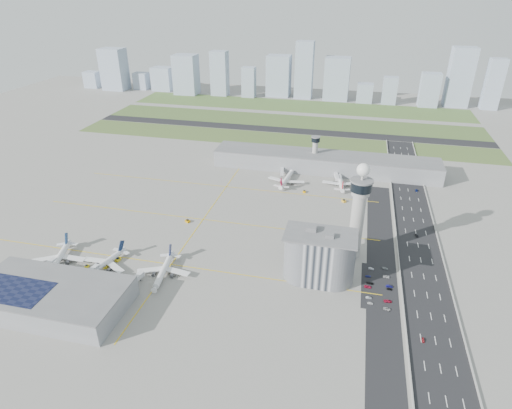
% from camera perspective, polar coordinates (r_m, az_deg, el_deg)
% --- Properties ---
extents(ground, '(1000.00, 1000.00, 0.00)m').
position_cam_1_polar(ground, '(290.81, -1.61, -5.73)').
color(ground, '#99968E').
extents(grass_strip_0, '(480.00, 50.00, 0.08)m').
position_cam_1_polar(grass_strip_0, '(493.76, 2.89, 8.63)').
color(grass_strip_0, '#425829').
rests_on(grass_strip_0, ground).
extents(grass_strip_1, '(480.00, 60.00, 0.08)m').
position_cam_1_polar(grass_strip_1, '(564.26, 4.34, 11.01)').
color(grass_strip_1, '#42592A').
rests_on(grass_strip_1, ground).
extents(grass_strip_2, '(480.00, 70.00, 0.08)m').
position_cam_1_polar(grass_strip_2, '(640.59, 5.56, 12.96)').
color(grass_strip_2, '#45612E').
rests_on(grass_strip_2, ground).
extents(runway, '(480.00, 22.00, 0.10)m').
position_cam_1_polar(runway, '(528.38, 3.65, 9.88)').
color(runway, black).
rests_on(runway, ground).
extents(highway, '(28.00, 500.00, 0.10)m').
position_cam_1_polar(highway, '(288.09, 21.34, -8.23)').
color(highway, black).
rests_on(highway, ground).
extents(barrier_left, '(0.60, 500.00, 1.20)m').
position_cam_1_polar(barrier_left, '(285.65, 18.58, -7.90)').
color(barrier_left, '#9E9E99').
rests_on(barrier_left, ground).
extents(barrier_right, '(0.60, 500.00, 1.20)m').
position_cam_1_polar(barrier_right, '(290.58, 24.10, -8.36)').
color(barrier_right, '#9E9E99').
rests_on(barrier_right, ground).
extents(landside_road, '(18.00, 260.00, 0.08)m').
position_cam_1_polar(landside_road, '(276.57, 16.40, -8.96)').
color(landside_road, black).
rests_on(landside_road, ground).
extents(parking_lot, '(20.00, 44.00, 0.10)m').
position_cam_1_polar(parking_lot, '(266.72, 16.02, -10.42)').
color(parking_lot, black).
rests_on(parking_lot, ground).
extents(taxiway_line_h_0, '(260.00, 0.60, 0.01)m').
position_cam_1_polar(taxiway_line_h_0, '(279.50, -11.24, -7.85)').
color(taxiway_line_h_0, yellow).
rests_on(taxiway_line_h_0, ground).
extents(taxiway_line_h_1, '(260.00, 0.60, 0.01)m').
position_cam_1_polar(taxiway_line_h_1, '(326.03, -7.06, -1.98)').
color(taxiway_line_h_1, yellow).
rests_on(taxiway_line_h_1, ground).
extents(taxiway_line_h_2, '(260.00, 0.60, 0.01)m').
position_cam_1_polar(taxiway_line_h_2, '(376.39, -3.99, 2.38)').
color(taxiway_line_h_2, yellow).
rests_on(taxiway_line_h_2, ground).
extents(taxiway_line_v, '(0.60, 260.00, 0.01)m').
position_cam_1_polar(taxiway_line_v, '(326.03, -7.06, -1.98)').
color(taxiway_line_v, yellow).
rests_on(taxiway_line_v, ground).
extents(control_tower, '(14.00, 14.00, 64.50)m').
position_cam_1_polar(control_tower, '(272.75, 13.52, -0.42)').
color(control_tower, '#ADAAA5').
rests_on(control_tower, ground).
extents(secondary_tower, '(8.60, 8.60, 31.90)m').
position_cam_1_polar(secondary_tower, '(410.99, 7.87, 7.23)').
color(secondary_tower, '#ADAAA5').
rests_on(secondary_tower, ground).
extents(admin_building, '(42.00, 24.00, 33.50)m').
position_cam_1_polar(admin_building, '(257.11, 8.42, -6.89)').
color(admin_building, '#B2B2B7').
rests_on(admin_building, ground).
extents(terminal_pier, '(210.00, 32.00, 15.80)m').
position_cam_1_polar(terminal_pier, '(412.28, 9.13, 5.58)').
color(terminal_pier, gray).
rests_on(terminal_pier, ground).
extents(near_terminal, '(84.00, 42.00, 13.00)m').
position_cam_1_polar(near_terminal, '(264.30, -25.77, -11.06)').
color(near_terminal, gray).
rests_on(near_terminal, ground).
extents(airplane_near_a, '(44.34, 48.45, 11.32)m').
position_cam_1_polar(airplane_near_a, '(299.73, -24.96, -6.24)').
color(airplane_near_a, white).
rests_on(airplane_near_a, ground).
extents(airplane_near_b, '(40.21, 44.34, 10.57)m').
position_cam_1_polar(airplane_near_b, '(284.55, -19.75, -7.12)').
color(airplane_near_b, white).
rests_on(airplane_near_b, ground).
extents(airplane_near_c, '(38.41, 43.44, 10.99)m').
position_cam_1_polar(airplane_near_c, '(267.69, -12.33, -8.30)').
color(airplane_near_c, white).
rests_on(airplane_near_c, ground).
extents(airplane_far_a, '(37.28, 42.61, 11.07)m').
position_cam_1_polar(airplane_far_a, '(382.49, 4.09, 3.71)').
color(airplane_far_a, white).
rests_on(airplane_far_a, ground).
extents(airplane_far_b, '(37.51, 42.51, 10.81)m').
position_cam_1_polar(airplane_far_b, '(383.95, 11.26, 3.30)').
color(airplane_far_b, white).
rests_on(airplane_far_b, ground).
extents(jet_bridge_near_0, '(5.39, 14.31, 5.70)m').
position_cam_1_polar(jet_bridge_near_0, '(293.33, -27.08, -8.19)').
color(jet_bridge_near_0, silver).
rests_on(jet_bridge_near_0, ground).
extents(jet_bridge_near_1, '(5.39, 14.31, 5.70)m').
position_cam_1_polar(jet_bridge_near_1, '(276.24, -22.20, -9.37)').
color(jet_bridge_near_1, silver).
rests_on(jet_bridge_near_1, ground).
extents(jet_bridge_near_2, '(5.39, 14.31, 5.70)m').
position_cam_1_polar(jet_bridge_near_2, '(261.48, -16.69, -10.62)').
color(jet_bridge_near_2, silver).
rests_on(jet_bridge_near_2, ground).
extents(jet_bridge_far_0, '(5.39, 14.31, 5.70)m').
position_cam_1_polar(jet_bridge_far_0, '(403.51, 3.48, 4.62)').
color(jet_bridge_far_0, silver).
rests_on(jet_bridge_far_0, ground).
extents(jet_bridge_far_1, '(5.39, 14.31, 5.70)m').
position_cam_1_polar(jet_bridge_far_1, '(398.87, 10.58, 3.91)').
color(jet_bridge_far_1, silver).
rests_on(jet_bridge_far_1, ground).
extents(tug_0, '(2.37, 3.22, 1.77)m').
position_cam_1_polar(tug_0, '(291.36, -21.64, -7.66)').
color(tug_0, yellow).
rests_on(tug_0, ground).
extents(tug_1, '(3.32, 2.30, 1.92)m').
position_cam_1_polar(tug_1, '(286.94, -19.47, -7.80)').
color(tug_1, yellow).
rests_on(tug_1, ground).
extents(tug_2, '(3.07, 3.98, 2.09)m').
position_cam_1_polar(tug_2, '(291.04, -17.93, -6.97)').
color(tug_2, yellow).
rests_on(tug_2, ground).
extents(tug_3, '(4.29, 3.85, 2.07)m').
position_cam_1_polar(tug_3, '(323.60, -9.11, -2.17)').
color(tug_3, '#CD8700').
rests_on(tug_3, ground).
extents(tug_4, '(2.27, 3.29, 1.90)m').
position_cam_1_polar(tug_4, '(366.94, 6.45, 1.74)').
color(tug_4, '#F7A500').
rests_on(tug_4, ground).
extents(tug_5, '(4.08, 4.34, 2.08)m').
position_cam_1_polar(tug_5, '(355.95, 11.64, 0.49)').
color(tug_5, gold).
rests_on(tug_5, ground).
extents(car_lot_0, '(3.30, 1.59, 1.09)m').
position_cam_1_polar(car_lot_0, '(252.47, 14.98, -12.59)').
color(car_lot_0, white).
rests_on(car_lot_0, ground).
extents(car_lot_1, '(3.43, 1.43, 1.10)m').
position_cam_1_polar(car_lot_1, '(255.98, 14.80, -11.92)').
color(car_lot_1, '#9BA4AB').
rests_on(car_lot_1, ground).
extents(car_lot_2, '(4.23, 2.19, 1.14)m').
position_cam_1_polar(car_lot_2, '(263.77, 14.69, -10.56)').
color(car_lot_2, '#B01337').
rests_on(car_lot_2, ground).
extents(car_lot_3, '(4.19, 1.95, 1.18)m').
position_cam_1_polar(car_lot_3, '(266.87, 14.96, -10.09)').
color(car_lot_3, black).
rests_on(car_lot_3, ground).
extents(car_lot_4, '(3.46, 1.66, 1.14)m').
position_cam_1_polar(car_lot_4, '(272.17, 14.72, -9.23)').
color(car_lot_4, navy).
rests_on(car_lot_4, ground).
extents(car_lot_5, '(3.54, 1.65, 1.12)m').
position_cam_1_polar(car_lot_5, '(279.12, 15.10, -8.26)').
color(car_lot_5, silver).
rests_on(car_lot_5, ground).
extents(car_lot_6, '(4.44, 2.62, 1.16)m').
position_cam_1_polar(car_lot_6, '(251.15, 17.07, -13.16)').
color(car_lot_6, '#B0B0B0').
rests_on(car_lot_6, ground).
extents(car_lot_7, '(4.65, 2.44, 1.29)m').
position_cam_1_polar(car_lot_7, '(256.35, 17.17, -12.20)').
color(car_lot_7, '#AA1230').
rests_on(car_lot_7, ground).
extents(car_lot_8, '(3.29, 1.62, 1.08)m').
position_cam_1_polar(car_lot_8, '(265.51, 17.37, -10.70)').
color(car_lot_8, black).
rests_on(car_lot_8, ground).
extents(car_lot_9, '(3.99, 1.66, 1.28)m').
position_cam_1_polar(car_lot_9, '(267.46, 17.35, -10.36)').
color(car_lot_9, '#0E0E4F').
rests_on(car_lot_9, ground).
extents(car_lot_10, '(4.15, 2.00, 1.14)m').
position_cam_1_polar(car_lot_10, '(274.87, 16.99, -9.17)').
color(car_lot_10, silver).
rests_on(car_lot_10, ground).
extents(car_lot_11, '(3.80, 1.70, 1.08)m').
position_cam_1_polar(car_lot_11, '(281.77, 16.83, -8.16)').
color(car_lot_11, '#91979B').
rests_on(car_lot_11, ground).
extents(car_hw_0, '(1.49, 3.36, 1.12)m').
position_cam_1_polar(car_hw_0, '(238.97, 21.39, -16.48)').
color(car_hw_0, maroon).
rests_on(car_hw_0, ground).
extents(car_hw_1, '(1.97, 4.08, 1.29)m').
position_cam_1_polar(car_hw_1, '(323.00, 20.66, -3.89)').
color(car_hw_1, black).
rests_on(car_hw_1, ground).
extents(car_hw_2, '(2.29, 4.31, 1.15)m').
position_cam_1_polar(car_hw_2, '(392.46, 20.62, 1.77)').
color(car_hw_2, navy).
rests_on(car_hw_2, ground).
extents(car_hw_4, '(1.69, 3.57, 1.18)m').
position_cam_1_polar(car_hw_4, '(446.09, 18.13, 5.24)').
color(car_hw_4, gray).
rests_on(car_hw_4, ground).
extents(skyline_bldg_0, '(24.05, 19.24, 26.50)m').
position_cam_1_polar(skyline_bldg_0, '(804.76, -20.97, 15.29)').
color(skyline_bldg_0, '#9EADC1').
rests_on(skyline_bldg_0, ground).
extents(skyline_bldg_1, '(37.63, 30.10, 65.60)m').
position_cam_1_polar(skyline_bldg_1, '(773.29, -18.38, 16.75)').
color(skyline_bldg_1, '#9EADC1').
rests_on(skyline_bldg_1, ground).
extents(skyline_bldg_2, '(22.81, 18.25, 26.79)m').
position_cam_1_polar(skyline_bldg_2, '(767.96, -15.03, 15.63)').
color(skyline_bldg_2, '#9EADC1').
rests_on(skyline_bldg_2, ground).
extents(skyline_bldg_3, '(32.30, 25.84, 36.93)m').
position_cam_1_polar(skyline_bldg_3, '(750.93, -12.31, 16.07)').
color(skyline_bldg_3, '#9EADC1').
rests_on(skyline_bldg_3, ground).
extents(skyline_bldg_4, '(35.81, 28.65, 60.36)m').
position_cam_1_polar(skyline_bldg_4, '(715.06, -9.31, 16.73)').
color(skyline_bldg_4, '#9EADC1').
rests_on(skyline_bldg_4, ground).
extents(skyline_bldg_5, '(25.49, 20.39, 66.89)m').
position_cam_1_polar(skyline_bldg_5, '(700.03, -4.87, 17.02)').
color(skyline_bldg_5, '#9EADC1').
rests_on(skyline_bldg_5, ground).
extents(skyline_bldg_6, '(20.04, 16.03, 45.20)m').
position_cam_1_polar(skyline_bldg_6, '(687.39, -0.97, 16.00)').
color(skyline_bldg_6, '#9EADC1').
rests_on(skyline_bldg_6, ground).
extents(skyline_bldg_7, '(35.76, 28.61, 61.22)m').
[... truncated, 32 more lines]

